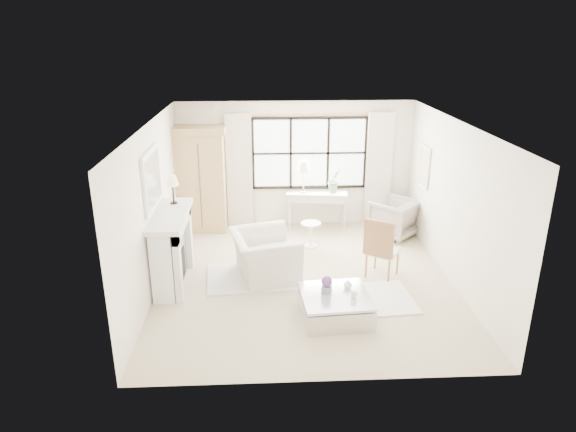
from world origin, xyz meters
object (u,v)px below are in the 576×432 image
club_armchair (265,255)px  armoire (201,178)px  console_table (317,210)px  coffee_table (335,306)px

club_armchair → armoire: bearing=15.3°
armoire → club_armchair: 2.77m
armoire → console_table: 2.56m
armoire → club_armchair: bearing=-59.2°
console_table → club_armchair: console_table is taller
club_armchair → coffee_table: bearing=-157.7°
armoire → console_table: bearing=1.8°
coffee_table → console_table: bearing=84.2°
console_table → club_armchair: bearing=-108.6°
club_armchair → coffee_table: club_armchair is taller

